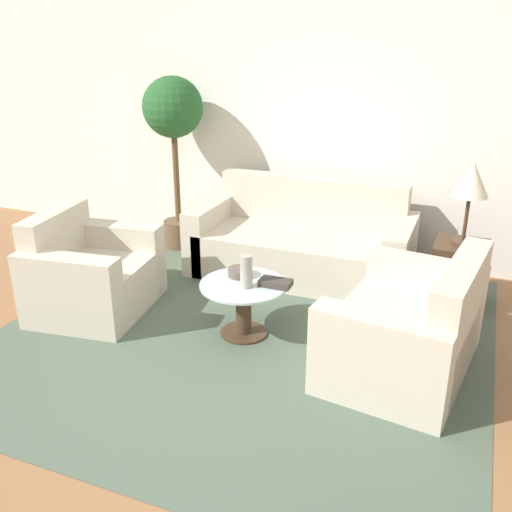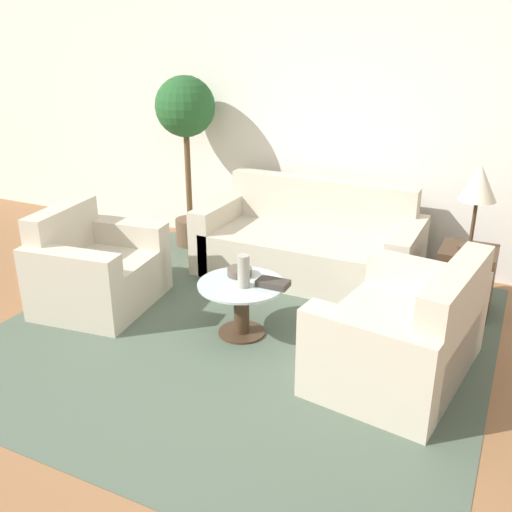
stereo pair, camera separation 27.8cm
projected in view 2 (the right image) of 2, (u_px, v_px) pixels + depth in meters
ground_plane at (165, 387)px, 3.72m from camera, size 14.00×14.00×0.00m
wall_back at (317, 125)px, 5.52m from camera, size 10.00×0.06×2.60m
rug at (242, 333)px, 4.37m from camera, size 3.59×3.44×0.01m
sofa_main at (310, 246)px, 5.34m from camera, size 2.02×0.89×0.86m
armchair at (94, 272)px, 4.76m from camera, size 0.94×1.08×0.82m
loveseat at (408, 338)px, 3.74m from camera, size 1.01×1.34×0.84m
coffee_table at (241, 301)px, 4.27m from camera, size 0.65×0.65×0.42m
side_table at (465, 280)px, 4.65m from camera, size 0.43×0.43×0.54m
table_lamp at (479, 186)px, 4.36m from camera, size 0.28×0.28×0.68m
potted_plant at (186, 123)px, 5.69m from camera, size 0.60×0.60×1.76m
vase at (244, 271)px, 4.11m from camera, size 0.09×0.09×0.25m
bowl at (240, 272)px, 4.34m from camera, size 0.19×0.19×0.06m
book_stack at (273, 283)px, 4.16m from camera, size 0.24×0.14×0.05m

